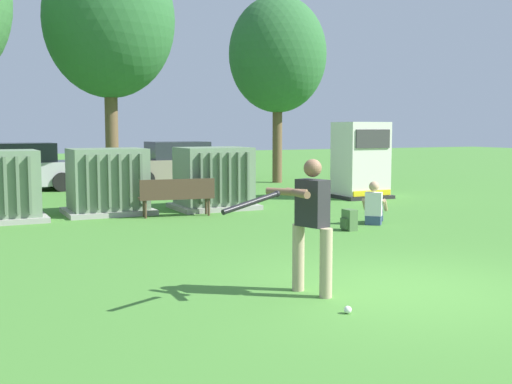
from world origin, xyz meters
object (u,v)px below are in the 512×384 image
(transformer_mid_east, at_px, (214,179))
(park_bench, at_px, (177,195))
(transformer_mid_west, at_px, (108,182))
(parked_car_left_of_center, at_px, (175,165))
(backpack, at_px, (349,220))
(sports_ball, at_px, (348,310))
(batter, at_px, (309,219))
(parked_car_leftmost, at_px, (18,169))
(generator_enclosure, at_px, (361,161))
(seated_spectator, at_px, (374,207))

(transformer_mid_east, relative_size, park_bench, 1.14)
(transformer_mid_west, bearing_deg, parked_car_left_of_center, 59.40)
(backpack, xyz_separation_m, parked_car_left_of_center, (0.05, 11.54, 0.54))
(sports_ball, bearing_deg, batter, 88.65)
(park_bench, bearing_deg, parked_car_leftmost, 108.74)
(batter, height_order, parked_car_left_of_center, batter)
(generator_enclosure, xyz_separation_m, park_bench, (-6.39, -1.57, -0.60))
(transformer_mid_west, xyz_separation_m, parked_car_leftmost, (-1.45, 7.01, -0.04))
(park_bench, relative_size, sports_ball, 20.42)
(generator_enclosure, xyz_separation_m, parked_car_left_of_center, (-3.77, 6.45, -0.38))
(transformer_mid_east, distance_m, parked_car_leftmost, 8.35)
(seated_spectator, bearing_deg, generator_enclosure, 58.40)
(transformer_mid_east, bearing_deg, transformer_mid_west, 175.70)
(generator_enclosure, height_order, backpack, generator_enclosure)
(park_bench, distance_m, seated_spectator, 4.67)
(transformer_mid_west, xyz_separation_m, batter, (0.56, -8.90, 0.19))
(parked_car_leftmost, bearing_deg, park_bench, -71.26)
(transformer_mid_west, xyz_separation_m, backpack, (3.93, -4.80, -0.57))
(transformer_mid_west, height_order, sports_ball, transformer_mid_west)
(parked_car_left_of_center, bearing_deg, transformer_mid_west, -120.60)
(transformer_mid_west, distance_m, parked_car_left_of_center, 7.83)
(transformer_mid_west, relative_size, transformer_mid_east, 1.00)
(generator_enclosure, distance_m, parked_car_left_of_center, 7.48)
(batter, height_order, seated_spectator, batter)
(generator_enclosure, height_order, seated_spectator, generator_enclosure)
(seated_spectator, bearing_deg, backpack, -153.00)
(sports_ball, bearing_deg, seated_spectator, 51.57)
(park_bench, bearing_deg, batter, -96.02)
(park_bench, relative_size, parked_car_left_of_center, 0.44)
(sports_ball, bearing_deg, parked_car_leftmost, 96.73)
(parked_car_leftmost, bearing_deg, seated_spectator, -60.53)
(batter, relative_size, parked_car_leftmost, 0.41)
(park_bench, bearing_deg, transformer_mid_east, 37.92)
(park_bench, distance_m, backpack, 4.37)
(transformer_mid_east, bearing_deg, parked_car_left_of_center, 79.91)
(transformer_mid_east, distance_m, parked_car_left_of_center, 7.05)
(seated_spectator, bearing_deg, transformer_mid_east, 118.20)
(generator_enclosure, distance_m, batter, 11.67)
(park_bench, relative_size, batter, 1.06)
(park_bench, relative_size, backpack, 4.18)
(transformer_mid_west, height_order, seated_spectator, transformer_mid_west)
(generator_enclosure, bearing_deg, batter, -128.04)
(transformer_mid_east, bearing_deg, batter, -104.11)
(sports_ball, distance_m, seated_spectator, 7.08)
(sports_ball, distance_m, parked_car_left_of_center, 16.94)
(transformer_mid_west, bearing_deg, sports_ball, -86.85)
(park_bench, height_order, batter, batter)
(generator_enclosure, relative_size, parked_car_leftmost, 0.54)
(sports_ball, height_order, backpack, backpack)
(seated_spectator, xyz_separation_m, parked_car_left_of_center, (-0.95, 11.03, 0.38))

